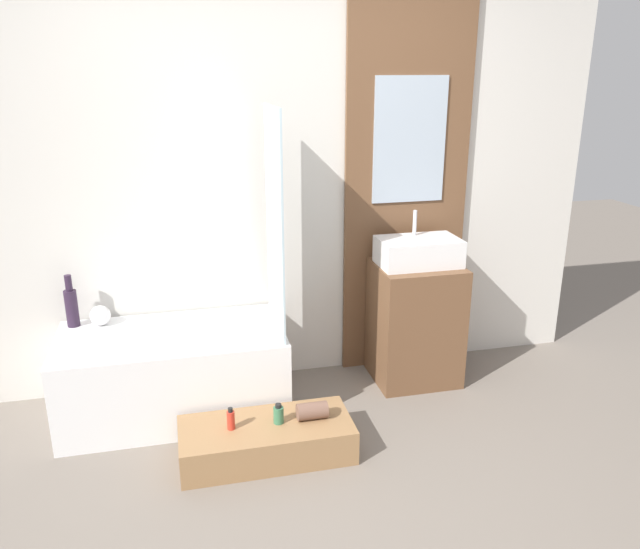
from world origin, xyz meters
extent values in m
plane|color=slate|center=(0.00, 0.00, 0.00)|extent=(12.00, 12.00, 0.00)
cube|color=silver|center=(0.00, 1.58, 1.30)|extent=(4.20, 0.06, 2.60)
cube|color=brown|center=(0.87, 1.53, 1.30)|extent=(0.81, 0.03, 2.60)
cube|color=#ADBCCC|center=(0.87, 1.51, 1.51)|extent=(0.47, 0.01, 0.76)
cube|color=white|center=(-0.64, 1.20, 0.25)|extent=(1.26, 0.66, 0.50)
cube|color=silver|center=(-0.64, 1.20, 0.50)|extent=(0.99, 0.46, 0.01)
cube|color=silver|center=(-0.04, 1.15, 1.12)|extent=(0.01, 0.52, 1.25)
cube|color=#997047|center=(-0.19, 0.64, 0.09)|extent=(0.89, 0.39, 0.18)
cube|color=brown|center=(0.87, 1.28, 0.39)|extent=(0.52, 0.46, 0.77)
cube|color=white|center=(0.87, 1.28, 0.86)|extent=(0.49, 0.30, 0.17)
cylinder|color=silver|center=(0.87, 1.36, 1.02)|extent=(0.02, 0.02, 0.16)
cylinder|color=#2D1E33|center=(-1.19, 1.44, 0.61)|extent=(0.07, 0.07, 0.22)
cylinder|color=#2D1E33|center=(-1.19, 1.44, 0.77)|extent=(0.04, 0.04, 0.09)
sphere|color=white|center=(-1.03, 1.42, 0.56)|extent=(0.12, 0.12, 0.12)
cylinder|color=red|center=(-0.37, 0.64, 0.23)|extent=(0.04, 0.04, 0.10)
cylinder|color=black|center=(-0.37, 0.64, 0.29)|extent=(0.02, 0.02, 0.02)
cylinder|color=#38704C|center=(-0.12, 0.64, 0.23)|extent=(0.05, 0.05, 0.09)
cylinder|color=black|center=(-0.12, 0.64, 0.28)|extent=(0.03, 0.03, 0.02)
cylinder|color=brown|center=(0.06, 0.64, 0.23)|extent=(0.16, 0.09, 0.09)
camera|label=1|loc=(-0.57, -2.15, 1.94)|focal=35.00mm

